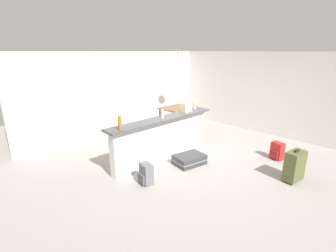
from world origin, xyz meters
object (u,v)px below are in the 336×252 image
(suitcase_flat_charcoal, at_px, (189,159))
(backpack_grey, at_px, (146,174))
(backpack_red, at_px, (277,151))
(pendant_lamp, at_px, (177,74))
(bottle_white, at_px, (195,103))
(bottle_clear, at_px, (162,114))
(bottle_amber, at_px, (120,123))
(dining_table, at_px, (178,110))
(dining_chair_near_partition, at_px, (191,117))
(grocery_bag, at_px, (186,107))
(suitcase_upright_olive, at_px, (295,166))

(suitcase_flat_charcoal, bearing_deg, backpack_grey, 179.59)
(backpack_grey, bearing_deg, backpack_red, -23.39)
(pendant_lamp, height_order, suitcase_flat_charcoal, pendant_lamp)
(bottle_white, height_order, pendant_lamp, pendant_lamp)
(bottle_clear, bearing_deg, backpack_grey, -149.02)
(bottle_clear, relative_size, pendant_lamp, 0.24)
(bottle_amber, height_order, dining_table, bottle_amber)
(bottle_amber, height_order, dining_chair_near_partition, bottle_amber)
(grocery_bag, xyz_separation_m, dining_table, (1.17, 1.40, -0.50))
(backpack_grey, xyz_separation_m, suitcase_upright_olive, (2.19, -1.97, 0.13))
(bottle_amber, bearing_deg, dining_chair_near_partition, 16.73)
(dining_table, distance_m, backpack_red, 3.39)
(grocery_bag, distance_m, dining_table, 1.89)
(suitcase_upright_olive, bearing_deg, dining_table, 77.94)
(bottle_amber, relative_size, dining_table, 0.26)
(bottle_amber, distance_m, dining_table, 3.63)
(bottle_amber, bearing_deg, backpack_red, -29.60)
(bottle_clear, xyz_separation_m, suitcase_upright_olive, (1.19, -2.57, -0.81))
(suitcase_flat_charcoal, xyz_separation_m, backpack_red, (1.71, -1.29, 0.09))
(bottle_white, bearing_deg, bottle_amber, -175.51)
(bottle_amber, relative_size, backpack_red, 0.67)
(dining_table, xyz_separation_m, suitcase_upright_olive, (-0.86, -4.03, -0.32))
(pendant_lamp, xyz_separation_m, backpack_red, (-0.11, -3.45, -1.58))
(bottle_clear, distance_m, pendant_lamp, 2.70)
(bottle_clear, bearing_deg, dining_chair_near_partition, 23.47)
(dining_table, bearing_deg, pendant_lamp, 58.22)
(bottle_amber, bearing_deg, suitcase_flat_charcoal, -19.54)
(bottle_amber, height_order, backpack_grey, bottle_amber)
(grocery_bag, relative_size, suitcase_upright_olive, 0.39)
(bottle_clear, xyz_separation_m, backpack_red, (2.00, -1.90, -0.93))
(bottle_clear, height_order, bottle_white, bottle_white)
(bottle_amber, distance_m, backpack_red, 3.80)
(bottle_amber, height_order, backpack_red, bottle_amber)
(pendant_lamp, relative_size, suitcase_flat_charcoal, 0.95)
(grocery_bag, bearing_deg, pendant_lamp, 50.63)
(grocery_bag, relative_size, backpack_grey, 0.62)
(bottle_white, bearing_deg, dining_table, 60.44)
(bottle_clear, relative_size, backpack_red, 0.48)
(bottle_amber, relative_size, bottle_white, 0.96)
(bottle_clear, xyz_separation_m, grocery_bag, (0.88, 0.06, 0.01))
(bottle_amber, relative_size, grocery_bag, 1.09)
(grocery_bag, xyz_separation_m, pendant_lamp, (1.23, 1.50, 0.64))
(grocery_bag, distance_m, suitcase_flat_charcoal, 1.37)
(bottle_clear, xyz_separation_m, dining_table, (2.05, 1.46, -0.49))
(dining_table, height_order, suitcase_upright_olive, dining_table)
(dining_chair_near_partition, bearing_deg, grocery_bag, -144.50)
(suitcase_flat_charcoal, xyz_separation_m, backpack_grey, (-1.29, 0.01, 0.09))
(bottle_amber, bearing_deg, grocery_bag, 3.94)
(bottle_white, relative_size, grocery_bag, 1.13)
(bottle_clear, relative_size, dining_table, 0.18)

